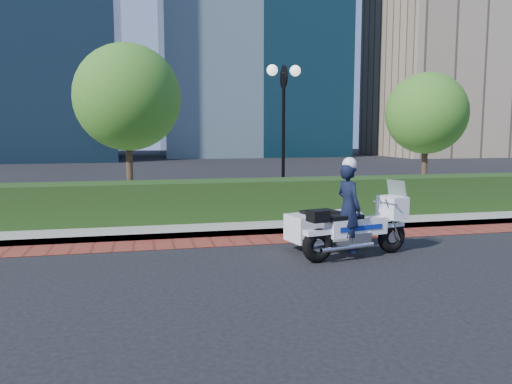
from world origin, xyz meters
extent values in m
plane|color=black|center=(0.00, 0.00, 0.00)|extent=(120.00, 120.00, 0.00)
cube|color=maroon|center=(0.00, 1.50, 0.01)|extent=(60.00, 1.00, 0.01)
cube|color=gray|center=(0.00, 6.00, 0.07)|extent=(60.00, 8.00, 0.15)
cube|color=black|center=(0.00, 3.60, 0.65)|extent=(18.00, 1.20, 1.00)
cylinder|color=black|center=(1.00, 5.20, 0.30)|extent=(0.30, 0.30, 0.30)
cylinder|color=black|center=(1.00, 5.20, 2.15)|extent=(0.10, 0.10, 3.70)
cylinder|color=black|center=(1.00, 5.20, 4.00)|extent=(0.04, 0.70, 0.70)
sphere|color=white|center=(0.65, 5.20, 4.20)|extent=(0.32, 0.32, 0.32)
sphere|color=white|center=(1.35, 5.20, 4.20)|extent=(0.32, 0.32, 0.32)
cylinder|color=#332319|center=(-3.50, 6.50, 1.23)|extent=(0.20, 0.20, 2.17)
sphere|color=#2F6318|center=(-3.50, 6.50, 3.44)|extent=(3.20, 3.20, 3.20)
cylinder|color=#332319|center=(6.50, 6.50, 1.11)|extent=(0.20, 0.20, 1.92)
sphere|color=#2F6318|center=(6.50, 6.50, 3.05)|extent=(2.80, 2.80, 2.80)
cube|color=gray|center=(28.00, 38.00, 14.00)|extent=(14.00, 12.00, 28.00)
torus|color=black|center=(0.01, -0.63, 0.32)|extent=(0.67, 0.34, 0.64)
torus|color=black|center=(1.71, -0.23, 0.32)|extent=(0.67, 0.34, 0.64)
cube|color=white|center=(0.86, -0.43, 0.60)|extent=(1.30, 0.59, 0.33)
cube|color=silver|center=(0.81, -0.45, 0.37)|extent=(0.61, 0.50, 0.27)
cube|color=white|center=(1.71, -0.23, 0.92)|extent=(0.50, 0.61, 0.44)
cube|color=silver|center=(1.80, -0.21, 1.26)|extent=(0.23, 0.50, 0.39)
cube|color=black|center=(0.57, -0.50, 0.80)|extent=(0.77, 0.45, 0.10)
cube|color=black|center=(0.01, -0.63, 0.87)|extent=(0.40, 0.38, 0.21)
cube|color=white|center=(0.48, 0.32, 0.48)|extent=(1.62, 1.00, 0.53)
cube|color=black|center=(0.38, 0.30, 0.78)|extent=(0.77, 0.63, 0.08)
torus|color=black|center=(0.28, 0.75, 0.24)|extent=(0.51, 0.26, 0.48)
imported|color=black|center=(0.67, -0.48, 0.98)|extent=(0.53, 0.69, 1.67)
sphere|color=white|center=(0.67, -0.48, 1.80)|extent=(0.27, 0.27, 0.27)
camera|label=1|loc=(-3.10, -9.17, 2.39)|focal=35.00mm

